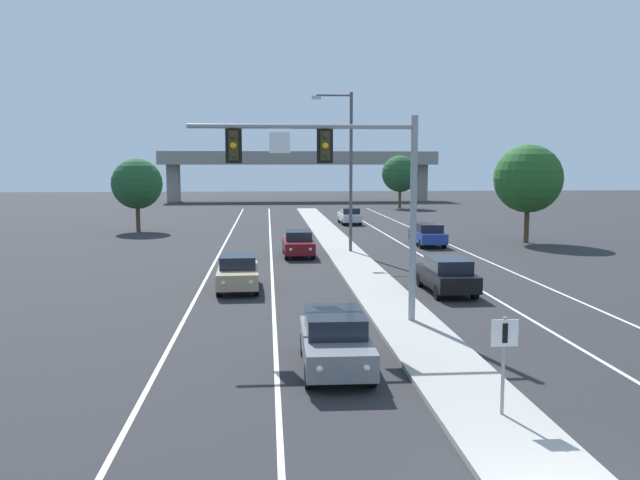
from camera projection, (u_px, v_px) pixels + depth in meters
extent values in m
cube|color=#9E9B93|center=(381.00, 294.00, 28.56)|extent=(2.40, 110.00, 0.15)
cube|color=silver|center=(272.00, 271.00, 35.12)|extent=(0.14, 100.00, 0.01)
cube|color=silver|center=(444.00, 269.00, 35.87)|extent=(0.14, 100.00, 0.01)
cube|color=silver|center=(210.00, 272.00, 34.86)|extent=(0.14, 100.00, 0.01)
cube|color=silver|center=(503.00, 268.00, 36.13)|extent=(0.14, 100.00, 0.01)
cylinder|color=gray|center=(413.00, 219.00, 22.99)|extent=(0.24, 0.24, 7.20)
cylinder|color=gray|center=(302.00, 126.00, 22.32)|extent=(7.77, 0.16, 0.16)
cube|color=black|center=(325.00, 146.00, 22.49)|extent=(0.56, 0.06, 1.20)
cube|color=#38330F|center=(325.00, 146.00, 22.45)|extent=(0.32, 0.32, 1.00)
sphere|color=#282828|center=(325.00, 136.00, 22.25)|extent=(0.22, 0.22, 0.22)
sphere|color=#F2A819|center=(325.00, 146.00, 22.28)|extent=(0.22, 0.22, 0.22)
sphere|color=#282828|center=(325.00, 155.00, 22.32)|extent=(0.22, 0.22, 0.22)
cube|color=black|center=(234.00, 146.00, 22.24)|extent=(0.56, 0.06, 1.20)
cube|color=#38330F|center=(234.00, 146.00, 22.20)|extent=(0.32, 0.32, 1.00)
sphere|color=#282828|center=(233.00, 136.00, 22.00)|extent=(0.22, 0.22, 0.22)
sphere|color=#F2A819|center=(233.00, 145.00, 22.04)|extent=(0.22, 0.22, 0.22)
sphere|color=#282828|center=(233.00, 155.00, 22.07)|extent=(0.22, 0.22, 0.22)
cube|color=white|center=(280.00, 143.00, 22.30)|extent=(0.70, 0.04, 0.70)
cylinder|color=gray|center=(503.00, 366.00, 14.46)|extent=(0.08, 0.08, 2.20)
cube|color=white|center=(505.00, 333.00, 14.34)|extent=(0.60, 0.03, 0.60)
cube|color=black|center=(505.00, 333.00, 14.32)|extent=(0.12, 0.01, 0.44)
cylinder|color=#4C4C51|center=(351.00, 173.00, 41.47)|extent=(0.20, 0.20, 10.00)
cylinder|color=#4C4C51|center=(334.00, 95.00, 40.83)|extent=(2.20, 0.12, 0.12)
cube|color=#B7B7B2|center=(316.00, 98.00, 40.76)|extent=(0.56, 0.28, 0.20)
cube|color=slate|center=(335.00, 346.00, 18.16)|extent=(1.87, 4.43, 0.70)
cube|color=black|center=(335.00, 322.00, 18.31)|extent=(1.62, 2.40, 0.56)
sphere|color=#EAE5C6|center=(367.00, 368.00, 16.03)|extent=(0.18, 0.18, 0.18)
sphere|color=#EAE5C6|center=(320.00, 369.00, 15.96)|extent=(0.18, 0.18, 0.18)
cylinder|color=black|center=(372.00, 375.00, 16.77)|extent=(0.23, 0.64, 0.64)
cylinder|color=black|center=(309.00, 376.00, 16.66)|extent=(0.23, 0.64, 0.64)
cylinder|color=black|center=(357.00, 343.00, 19.74)|extent=(0.23, 0.64, 0.64)
cylinder|color=black|center=(304.00, 344.00, 19.64)|extent=(0.23, 0.64, 0.64)
cube|color=tan|center=(238.00, 275.00, 29.76)|extent=(1.91, 4.44, 0.70)
cube|color=black|center=(238.00, 261.00, 29.91)|extent=(1.64, 2.42, 0.56)
sphere|color=#EAE5C6|center=(251.00, 282.00, 27.66)|extent=(0.18, 0.18, 0.18)
sphere|color=#EAE5C6|center=(223.00, 283.00, 27.54)|extent=(0.18, 0.18, 0.18)
cylinder|color=black|center=(256.00, 289.00, 28.40)|extent=(0.24, 0.65, 0.64)
cylinder|color=black|center=(219.00, 289.00, 28.24)|extent=(0.24, 0.65, 0.64)
cylinder|color=black|center=(256.00, 277.00, 31.37)|extent=(0.24, 0.65, 0.64)
cylinder|color=black|center=(222.00, 277.00, 31.20)|extent=(0.24, 0.65, 0.64)
cube|color=#5B0F14|center=(298.00, 246.00, 40.61)|extent=(1.87, 4.43, 0.70)
cube|color=black|center=(298.00, 235.00, 40.75)|extent=(1.62, 2.40, 0.56)
sphere|color=#EAE5C6|center=(310.00, 249.00, 38.50)|extent=(0.18, 0.18, 0.18)
sphere|color=#EAE5C6|center=(291.00, 249.00, 38.39)|extent=(0.18, 0.18, 0.18)
cylinder|color=black|center=(313.00, 254.00, 39.24)|extent=(0.23, 0.64, 0.64)
cylinder|color=black|center=(286.00, 255.00, 39.09)|extent=(0.23, 0.64, 0.64)
cylinder|color=black|center=(309.00, 248.00, 42.21)|extent=(0.23, 0.64, 0.64)
cylinder|color=black|center=(284.00, 248.00, 42.06)|extent=(0.23, 0.64, 0.64)
cube|color=black|center=(446.00, 278.00, 29.09)|extent=(1.88, 4.43, 0.70)
cube|color=black|center=(448.00, 264.00, 28.80)|extent=(1.62, 2.40, 0.56)
sphere|color=#EAE5C6|center=(421.00, 269.00, 31.18)|extent=(0.18, 0.18, 0.18)
sphere|color=#EAE5C6|center=(445.00, 269.00, 31.29)|extent=(0.18, 0.18, 0.18)
cylinder|color=black|center=(420.00, 280.00, 30.53)|extent=(0.23, 0.64, 0.64)
cylinder|color=black|center=(454.00, 279.00, 30.69)|extent=(0.23, 0.64, 0.64)
cylinder|color=black|center=(438.00, 292.00, 27.57)|extent=(0.23, 0.64, 0.64)
cylinder|color=black|center=(475.00, 292.00, 27.72)|extent=(0.23, 0.64, 0.64)
cube|color=navy|center=(427.00, 236.00, 45.88)|extent=(1.81, 4.40, 0.70)
cube|color=black|center=(428.00, 228.00, 45.59)|extent=(1.59, 2.38, 0.56)
sphere|color=#EAE5C6|center=(412.00, 232.00, 47.99)|extent=(0.18, 0.18, 0.18)
sphere|color=#EAE5C6|center=(428.00, 232.00, 48.08)|extent=(0.18, 0.18, 0.18)
cylinder|color=black|center=(411.00, 239.00, 47.35)|extent=(0.22, 0.64, 0.64)
cylinder|color=black|center=(433.00, 239.00, 47.47)|extent=(0.22, 0.64, 0.64)
cylinder|color=black|center=(421.00, 244.00, 44.38)|extent=(0.22, 0.64, 0.64)
cylinder|color=black|center=(444.00, 244.00, 44.50)|extent=(0.22, 0.64, 0.64)
cube|color=#B7B7BC|center=(350.00, 217.00, 62.67)|extent=(1.87, 4.43, 0.70)
cube|color=black|center=(350.00, 211.00, 62.38)|extent=(1.62, 2.40, 0.56)
sphere|color=#EAE5C6|center=(341.00, 215.00, 64.77)|extent=(0.18, 0.18, 0.18)
sphere|color=#EAE5C6|center=(352.00, 215.00, 64.88)|extent=(0.18, 0.18, 0.18)
cylinder|color=black|center=(339.00, 219.00, 64.12)|extent=(0.23, 0.64, 0.64)
cylinder|color=black|center=(355.00, 219.00, 64.27)|extent=(0.23, 0.64, 0.64)
cylinder|color=black|center=(343.00, 222.00, 61.15)|extent=(0.23, 0.64, 0.64)
cylinder|color=black|center=(360.00, 222.00, 61.31)|extent=(0.23, 0.64, 0.64)
cube|color=gray|center=(299.00, 161.00, 101.54)|extent=(42.40, 6.40, 1.10)
cube|color=gray|center=(300.00, 154.00, 98.45)|extent=(42.40, 0.36, 0.90)
cube|color=gray|center=(174.00, 183.00, 100.39)|extent=(1.80, 2.40, 5.65)
cube|color=gray|center=(420.00, 183.00, 103.45)|extent=(1.80, 2.40, 5.65)
cylinder|color=#4C3823|center=(527.00, 224.00, 47.67)|extent=(0.36, 0.36, 2.69)
sphere|color=#235623|center=(528.00, 179.00, 47.29)|extent=(4.91, 4.91, 4.91)
cylinder|color=#4C3823|center=(400.00, 198.00, 85.25)|extent=(0.36, 0.36, 2.59)
sphere|color=#1E4C28|center=(400.00, 174.00, 84.88)|extent=(4.74, 4.74, 4.74)
cylinder|color=#4C3823|center=(138.00, 218.00, 55.87)|extent=(0.36, 0.36, 2.34)
sphere|color=#1E4C28|center=(137.00, 184.00, 55.54)|extent=(4.28, 4.28, 4.28)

